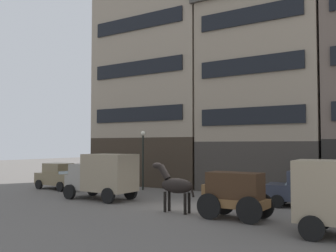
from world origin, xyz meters
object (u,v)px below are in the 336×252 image
(delivery_truck_near, at_px, (102,175))
(sedan_light, at_px, (305,189))
(sedan_dark, at_px, (59,176))
(streetlamp_curbside, at_px, (143,152))
(draft_horse, at_px, (175,185))
(cargo_wagon, at_px, (234,192))

(delivery_truck_near, xyz_separation_m, sedan_light, (10.54, 3.46, -0.51))
(sedan_dark, xyz_separation_m, streetlamp_curbside, (5.30, 2.84, 1.76))
(sedan_dark, bearing_deg, sedan_light, 4.41)
(draft_horse, xyz_separation_m, sedan_light, (4.78, 4.77, -0.36))
(sedan_dark, distance_m, sedan_light, 16.67)
(draft_horse, xyz_separation_m, streetlamp_curbside, (-6.54, 6.33, 1.40))
(draft_horse, bearing_deg, streetlamp_curbside, 135.97)
(cargo_wagon, distance_m, sedan_dark, 15.20)
(cargo_wagon, xyz_separation_m, sedan_light, (1.83, 4.77, -0.23))
(cargo_wagon, xyz_separation_m, streetlamp_curbside, (-9.49, 6.33, 1.52))
(streetlamp_curbside, bearing_deg, sedan_dark, -151.82)
(cargo_wagon, xyz_separation_m, draft_horse, (-2.95, 0.00, 0.12))
(streetlamp_curbside, bearing_deg, cargo_wagon, -33.68)
(streetlamp_curbside, bearing_deg, draft_horse, -44.03)
(cargo_wagon, height_order, sedan_light, cargo_wagon)
(draft_horse, relative_size, sedan_dark, 0.62)
(cargo_wagon, height_order, sedan_dark, cargo_wagon)
(cargo_wagon, bearing_deg, sedan_light, 69.06)
(sedan_light, bearing_deg, delivery_truck_near, -161.83)
(sedan_dark, height_order, sedan_light, same)
(cargo_wagon, distance_m, delivery_truck_near, 8.82)
(draft_horse, bearing_deg, delivery_truck_near, 167.18)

